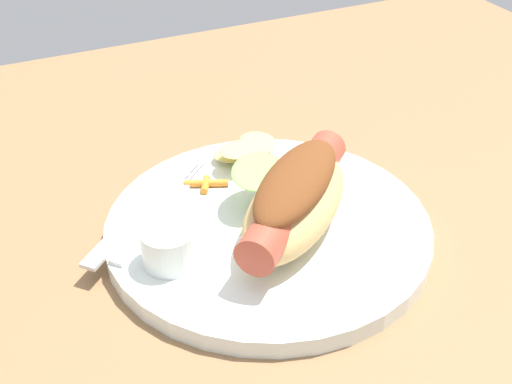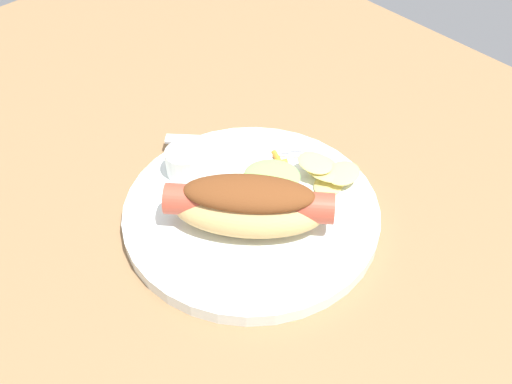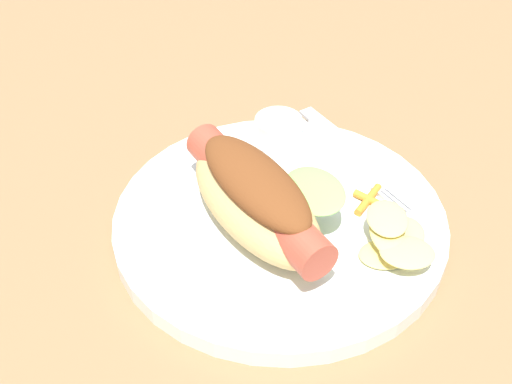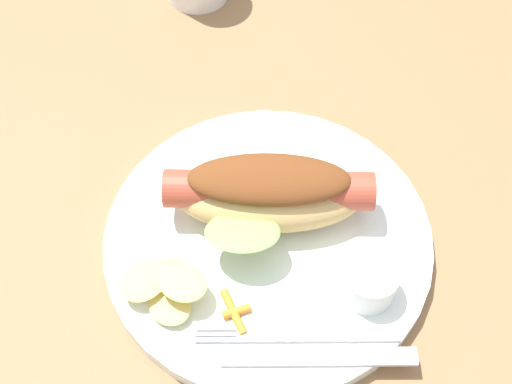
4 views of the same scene
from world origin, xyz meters
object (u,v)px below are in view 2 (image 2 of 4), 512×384
object	(u,v)px
chips_pile	(327,172)
fork	(236,151)
plate	(251,214)
sauce_ramekin	(185,162)
hot_dog	(249,204)
knife	(227,141)
carrot_garnish	(279,163)

from	to	relation	value
chips_pile	fork	bearing A→B (deg)	-157.04
plate	fork	bearing A→B (deg)	148.03
sauce_ramekin	hot_dog	bearing A→B (deg)	-1.04
hot_dog	knife	xyz separation A→B (cm)	(-11.57, 7.06, -2.88)
fork	chips_pile	xyz separation A→B (cm)	(10.33, 4.38, 0.95)
hot_dog	fork	world-z (taller)	hot_dog
sauce_ramekin	carrot_garnish	size ratio (longest dim) A/B	1.09
hot_dog	carrot_garnish	xyz separation A→B (cm)	(-4.41, 8.75, -2.72)
fork	plate	bearing A→B (deg)	-74.84
plate	sauce_ramekin	xyz separation A→B (cm)	(-9.27, -1.51, 2.35)
hot_dog	carrot_garnish	size ratio (longest dim) A/B	4.09
chips_pile	plate	bearing A→B (deg)	-105.00
fork	sauce_ramekin	bearing A→B (deg)	-145.41
fork	knife	distance (cm)	2.20
plate	chips_pile	distance (cm)	9.80
knife	carrot_garnish	distance (cm)	7.35
sauce_ramekin	knife	xyz separation A→B (cm)	(-0.73, 6.87, -1.37)
hot_dog	plate	bearing A→B (deg)	90.92
carrot_garnish	knife	bearing A→B (deg)	-166.75
sauce_ramekin	chips_pile	bearing A→B (deg)	42.53
hot_dog	sauce_ramekin	distance (cm)	10.95
plate	knife	bearing A→B (deg)	151.83
sauce_ramekin	knife	distance (cm)	7.04
fork	knife	xyz separation A→B (cm)	(-2.15, 0.46, -0.02)
chips_pile	sauce_ramekin	bearing A→B (deg)	-137.47
sauce_ramekin	knife	bearing A→B (deg)	96.05
knife	carrot_garnish	bearing A→B (deg)	-29.73
hot_dog	chips_pile	size ratio (longest dim) A/B	2.33
plate	knife	size ratio (longest dim) A/B	1.87
plate	sauce_ramekin	distance (cm)	9.68
knife	fork	bearing A→B (deg)	-55.01
plate	hot_dog	world-z (taller)	hot_dog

